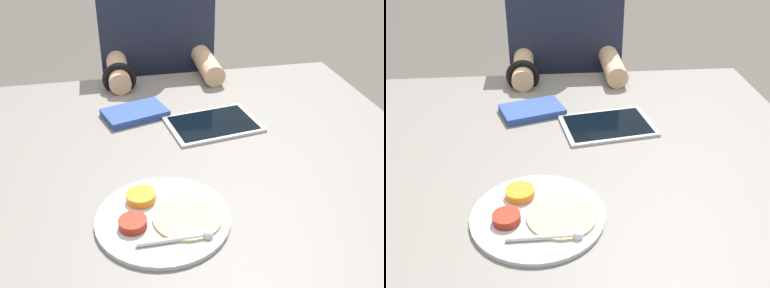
{
  "view_description": "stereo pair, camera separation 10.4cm",
  "coord_description": "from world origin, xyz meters",
  "views": [
    {
      "loc": [
        -0.15,
        -0.94,
        1.33
      ],
      "look_at": [
        0.03,
        -0.07,
        0.78
      ],
      "focal_mm": 42.0,
      "sensor_mm": 36.0,
      "label": 1
    },
    {
      "loc": [
        -0.05,
        -0.96,
        1.33
      ],
      "look_at": [
        0.03,
        -0.07,
        0.78
      ],
      "focal_mm": 42.0,
      "sensor_mm": 36.0,
      "label": 2
    }
  ],
  "objects": [
    {
      "name": "person_diner",
      "position": [
        0.04,
        0.68,
        0.58
      ],
      "size": [
        0.41,
        0.43,
        1.22
      ],
      "color": "black",
      "rests_on": "ground_plane"
    },
    {
      "name": "tablet_device",
      "position": [
        0.13,
        0.12,
        0.73
      ],
      "size": [
        0.27,
        0.21,
        0.01
      ],
      "color": "#B7B7BC",
      "rests_on": "dining_table"
    },
    {
      "name": "red_notebook",
      "position": [
        -0.08,
        0.22,
        0.73
      ],
      "size": [
        0.2,
        0.16,
        0.02
      ],
      "color": "silver",
      "rests_on": "dining_table"
    },
    {
      "name": "dining_table",
      "position": [
        0.0,
        0.0,
        0.36
      ],
      "size": [
        1.28,
        1.02,
        0.72
      ],
      "color": "slate",
      "rests_on": "ground_plane"
    },
    {
      "name": "thali_tray",
      "position": [
        -0.07,
        -0.25,
        0.73
      ],
      "size": [
        0.27,
        0.27,
        0.03
      ],
      "color": "#B7BABF",
      "rests_on": "dining_table"
    }
  ]
}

